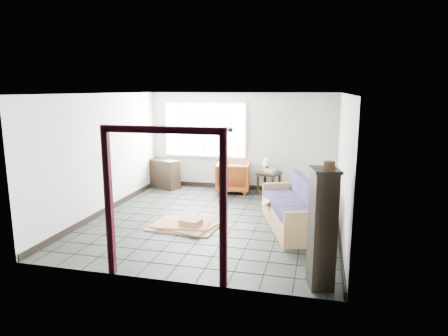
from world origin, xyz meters
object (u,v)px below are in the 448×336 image
(futon_sofa, at_px, (296,210))
(armchair, at_px, (233,176))
(tall_shelf, at_px, (322,228))
(side_table, at_px, (269,176))

(futon_sofa, xyz_separation_m, armchair, (-1.80, 2.44, 0.09))
(tall_shelf, bearing_deg, armchair, 101.73)
(armchair, xyz_separation_m, tall_shelf, (2.29, -4.80, 0.41))
(futon_sofa, relative_size, side_table, 3.51)
(armchair, distance_m, side_table, 0.95)
(futon_sofa, xyz_separation_m, side_table, (-0.85, 2.44, 0.13))
(futon_sofa, distance_m, tall_shelf, 2.46)
(tall_shelf, bearing_deg, side_table, 91.85)
(armchair, height_order, side_table, armchair)
(armchair, bearing_deg, side_table, 173.37)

